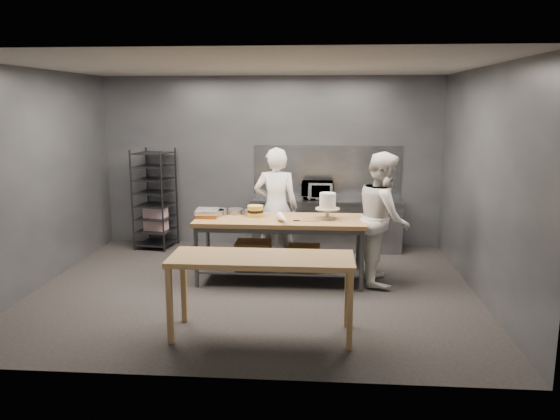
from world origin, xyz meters
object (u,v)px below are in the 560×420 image
at_px(layer_cake, 255,211).
at_px(chef_behind, 276,208).
at_px(chef_right, 383,218).
at_px(microwave, 317,190).
at_px(near_counter, 262,264).
at_px(frosted_cake_stand, 328,203).
at_px(speed_rack, 155,200).
at_px(work_table, 278,242).

bearing_deg(layer_cake, chef_behind, 68.20).
height_order(chef_right, layer_cake, chef_right).
distance_m(microwave, layer_cake, 1.88).
bearing_deg(near_counter, frosted_cake_stand, 69.15).
relative_size(near_counter, speed_rack, 1.14).
xyz_separation_m(chef_behind, layer_cake, (-0.25, -0.62, 0.06)).
height_order(near_counter, chef_right, chef_right).
relative_size(work_table, microwave, 4.43).
height_order(work_table, chef_right, chef_right).
xyz_separation_m(chef_behind, chef_right, (1.58, -0.67, -0.00)).
relative_size(near_counter, microwave, 3.69).
xyz_separation_m(work_table, near_counter, (-0.02, -1.92, 0.24)).
distance_m(speed_rack, layer_cake, 2.54).
height_order(speed_rack, chef_behind, chef_behind).
height_order(near_counter, frosted_cake_stand, frosted_cake_stand).
distance_m(near_counter, frosted_cake_stand, 2.07).
height_order(near_counter, layer_cake, layer_cake).
xyz_separation_m(speed_rack, chef_right, (3.80, -1.64, 0.08)).
bearing_deg(work_table, chef_right, 1.31).
distance_m(work_table, layer_cake, 0.55).
relative_size(work_table, layer_cake, 10.47).
bearing_deg(chef_behind, chef_right, 157.22).
relative_size(work_table, chef_behind, 1.28).
xyz_separation_m(microwave, frosted_cake_stand, (0.16, -1.76, 0.10)).
relative_size(near_counter, frosted_cake_stand, 5.35).
height_order(microwave, frosted_cake_stand, frosted_cake_stand).
distance_m(work_table, chef_behind, 0.80).
xyz_separation_m(near_counter, chef_right, (1.51, 1.95, 0.12)).
height_order(frosted_cake_stand, layer_cake, frosted_cake_stand).
bearing_deg(near_counter, chef_right, 52.22).
xyz_separation_m(work_table, frosted_cake_stand, (0.70, -0.01, 0.58)).
relative_size(near_counter, chef_right, 1.07).
bearing_deg(microwave, near_counter, -98.78).
bearing_deg(chef_behind, near_counter, 91.67).
xyz_separation_m(work_table, speed_rack, (-2.31, 1.67, 0.28)).
bearing_deg(speed_rack, microwave, 1.60).
distance_m(work_table, frosted_cake_stand, 0.91).
relative_size(speed_rack, frosted_cake_stand, 4.69).
distance_m(microwave, frosted_cake_stand, 1.77).
height_order(microwave, layer_cake, microwave).
bearing_deg(layer_cake, near_counter, -81.18).
distance_m(near_counter, layer_cake, 2.04).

